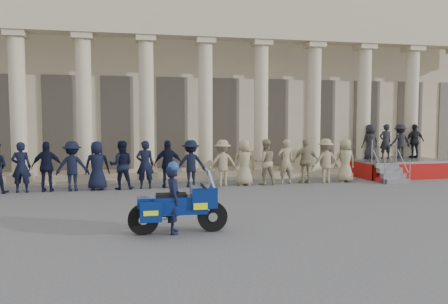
% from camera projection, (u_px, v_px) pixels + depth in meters
% --- Properties ---
extents(ground, '(90.00, 90.00, 0.00)m').
position_uv_depth(ground, '(208.00, 221.00, 11.70)').
color(ground, '#4D4D50').
rests_on(ground, ground).
extents(building, '(40.00, 12.50, 9.00)m').
position_uv_depth(building, '(164.00, 89.00, 25.74)').
color(building, tan).
rests_on(building, ground).
extents(officer_rank, '(18.37, 0.72, 1.89)m').
position_uv_depth(officer_rank, '(143.00, 165.00, 17.07)').
color(officer_rank, black).
rests_on(officer_rank, ground).
extents(reviewing_stand, '(4.05, 3.93, 2.48)m').
position_uv_depth(reviewing_stand, '(395.00, 149.00, 20.88)').
color(reviewing_stand, gray).
rests_on(reviewing_stand, ground).
extents(motorcycle, '(2.38, 0.97, 1.53)m').
position_uv_depth(motorcycle, '(179.00, 206.00, 10.41)').
color(motorcycle, black).
rests_on(motorcycle, ground).
extents(rider, '(0.40, 0.60, 1.72)m').
position_uv_depth(rider, '(174.00, 198.00, 10.37)').
color(rider, black).
rests_on(rider, ground).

